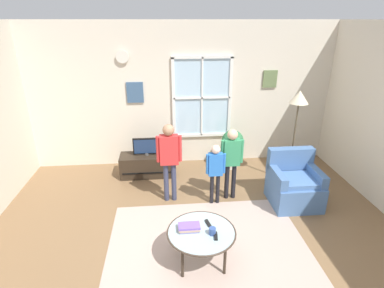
% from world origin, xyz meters
% --- Properties ---
extents(ground_plane, '(6.61, 5.93, 0.02)m').
position_xyz_m(ground_plane, '(0.00, 0.00, -0.01)').
color(ground_plane, brown).
extents(back_wall, '(6.01, 0.17, 2.84)m').
position_xyz_m(back_wall, '(0.01, 2.72, 1.42)').
color(back_wall, beige).
rests_on(back_wall, ground_plane).
extents(area_rug, '(2.68, 2.21, 0.01)m').
position_xyz_m(area_rug, '(0.13, -0.12, 0.00)').
color(area_rug, tan).
rests_on(area_rug, ground_plane).
extents(tv_stand, '(1.03, 0.45, 0.43)m').
position_xyz_m(tv_stand, '(-0.75, 2.10, 0.21)').
color(tv_stand, '#2D2319').
rests_on(tv_stand, ground_plane).
extents(television, '(0.50, 0.08, 0.34)m').
position_xyz_m(television, '(-0.75, 2.09, 0.61)').
color(television, '#4C4C4C').
rests_on(television, tv_stand).
extents(armchair, '(0.76, 0.74, 0.87)m').
position_xyz_m(armchair, '(1.69, 0.90, 0.33)').
color(armchair, '#476B9E').
rests_on(armchair, ground_plane).
extents(coffee_table, '(0.86, 0.86, 0.45)m').
position_xyz_m(coffee_table, '(0.01, -0.28, 0.42)').
color(coffee_table, '#99B2B7').
rests_on(coffee_table, ground_plane).
extents(book_stack, '(0.27, 0.16, 0.07)m').
position_xyz_m(book_stack, '(-0.13, -0.23, 0.48)').
color(book_stack, '#7C72AB').
rests_on(book_stack, coffee_table).
extents(cup, '(0.08, 0.08, 0.09)m').
position_xyz_m(cup, '(0.14, -0.34, 0.49)').
color(cup, '#334C8C').
rests_on(cup, coffee_table).
extents(remote_near_books, '(0.06, 0.14, 0.02)m').
position_xyz_m(remote_near_books, '(0.17, -0.39, 0.45)').
color(remote_near_books, black).
rests_on(remote_near_books, coffee_table).
extents(remote_near_cup, '(0.07, 0.15, 0.02)m').
position_xyz_m(remote_near_cup, '(0.11, -0.14, 0.45)').
color(remote_near_cup, black).
rests_on(remote_near_cup, coffee_table).
extents(person_red_shirt, '(0.41, 0.18, 1.35)m').
position_xyz_m(person_red_shirt, '(-0.33, 1.16, 0.85)').
color(person_red_shirt, '#333851').
rests_on(person_red_shirt, ground_plane).
extents(person_blue_shirt, '(0.31, 0.14, 1.04)m').
position_xyz_m(person_blue_shirt, '(0.39, 1.00, 0.65)').
color(person_blue_shirt, black).
rests_on(person_blue_shirt, ground_plane).
extents(person_green_shirt, '(0.37, 0.17, 1.24)m').
position_xyz_m(person_green_shirt, '(0.68, 1.13, 0.78)').
color(person_green_shirt, black).
rests_on(person_green_shirt, ground_plane).
extents(potted_plant_by_window, '(0.44, 0.44, 0.81)m').
position_xyz_m(potted_plant_by_window, '(0.95, 2.26, 0.53)').
color(potted_plant_by_window, silver).
rests_on(potted_plant_by_window, ground_plane).
extents(floor_lamp, '(0.32, 0.32, 1.73)m').
position_xyz_m(floor_lamp, '(1.90, 1.59, 1.45)').
color(floor_lamp, black).
rests_on(floor_lamp, ground_plane).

